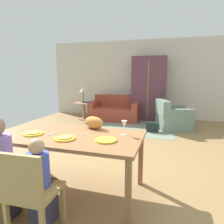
# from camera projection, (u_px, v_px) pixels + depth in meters

# --- Properties ---
(ground_plane) EXTENTS (7.06, 6.45, 0.02)m
(ground_plane) POSITION_uv_depth(u_px,v_px,m) (125.00, 148.00, 4.25)
(ground_plane) COLOR olive
(back_wall) EXTENTS (7.06, 0.10, 2.70)m
(back_wall) POSITION_uv_depth(u_px,v_px,m) (146.00, 79.00, 7.09)
(back_wall) COLOR beige
(back_wall) RESTS_ON ground_plane
(dining_table) EXTENTS (1.75, 0.94, 0.76)m
(dining_table) POSITION_uv_depth(u_px,v_px,m) (72.00, 140.00, 2.54)
(dining_table) COLOR #95633A
(dining_table) RESTS_ON ground_plane
(plate_near_man) EXTENTS (0.25, 0.25, 0.02)m
(plate_near_man) POSITION_uv_depth(u_px,v_px,m) (33.00, 134.00, 2.55)
(plate_near_man) COLOR yellow
(plate_near_man) RESTS_ON dining_table
(pizza_near_man) EXTENTS (0.17, 0.17, 0.01)m
(pizza_near_man) POSITION_uv_depth(u_px,v_px,m) (33.00, 132.00, 2.55)
(pizza_near_man) COLOR gold
(pizza_near_man) RESTS_ON plate_near_man
(plate_near_child) EXTENTS (0.25, 0.25, 0.02)m
(plate_near_child) POSITION_uv_depth(u_px,v_px,m) (65.00, 138.00, 2.36)
(plate_near_child) COLOR yellow
(plate_near_child) RESTS_ON dining_table
(pizza_near_child) EXTENTS (0.17, 0.17, 0.01)m
(pizza_near_child) POSITION_uv_depth(u_px,v_px,m) (65.00, 137.00, 2.36)
(pizza_near_child) COLOR gold
(pizza_near_child) RESTS_ON plate_near_child
(plate_near_woman) EXTENTS (0.25, 0.25, 0.02)m
(plate_near_woman) POSITION_uv_depth(u_px,v_px,m) (106.00, 140.00, 2.30)
(plate_near_woman) COLOR yellow
(plate_near_woman) RESTS_ON dining_table
(wine_glass) EXTENTS (0.07, 0.07, 0.19)m
(wine_glass) POSITION_uv_depth(u_px,v_px,m) (124.00, 125.00, 2.50)
(wine_glass) COLOR silver
(wine_glass) RESTS_ON dining_table
(fork) EXTENTS (0.03, 0.15, 0.01)m
(fork) POSITION_uv_depth(u_px,v_px,m) (52.00, 134.00, 2.56)
(fork) COLOR silver
(fork) RESTS_ON dining_table
(knife) EXTENTS (0.04, 0.17, 0.01)m
(knife) POSITION_uv_depth(u_px,v_px,m) (87.00, 133.00, 2.58)
(knife) COLOR silver
(knife) RESTS_ON dining_table
(person_man) EXTENTS (0.30, 0.41, 1.11)m
(person_man) POSITION_uv_depth(u_px,v_px,m) (1.00, 171.00, 2.09)
(person_man) COLOR #313243
(person_man) RESTS_ON ground_plane
(dining_chair_child) EXTENTS (0.44, 0.44, 0.87)m
(dining_chair_child) POSITION_uv_depth(u_px,v_px,m) (29.00, 190.00, 1.80)
(dining_chair_child) COLOR #AB8A4A
(dining_chair_child) RESTS_ON ground_plane
(person_child) EXTENTS (0.22, 0.29, 0.92)m
(person_child) POSITION_uv_depth(u_px,v_px,m) (41.00, 186.00, 1.97)
(person_child) COLOR #33344F
(person_child) RESTS_ON ground_plane
(cat) EXTENTS (0.36, 0.27, 0.17)m
(cat) POSITION_uv_depth(u_px,v_px,m) (94.00, 123.00, 2.82)
(cat) COLOR #CF833C
(cat) RESTS_ON dining_table
(area_rug) EXTENTS (2.60, 1.80, 0.01)m
(area_rug) POSITION_uv_depth(u_px,v_px,m) (128.00, 127.00, 5.89)
(area_rug) COLOR gray
(area_rug) RESTS_ON ground_plane
(couch) EXTENTS (1.63, 0.86, 0.82)m
(couch) POSITION_uv_depth(u_px,v_px,m) (115.00, 111.00, 6.82)
(couch) COLOR brown
(couch) RESTS_ON ground_plane
(armchair) EXTENTS (1.09, 1.08, 0.82)m
(armchair) POSITION_uv_depth(u_px,v_px,m) (172.00, 118.00, 5.66)
(armchair) COLOR slate
(armchair) RESTS_ON ground_plane
(armoire) EXTENTS (1.10, 0.59, 2.10)m
(armoire) POSITION_uv_depth(u_px,v_px,m) (149.00, 89.00, 6.73)
(armoire) COLOR #58303D
(armoire) RESTS_ON ground_plane
(side_table) EXTENTS (0.56, 0.56, 0.58)m
(side_table) POSITION_uv_depth(u_px,v_px,m) (84.00, 108.00, 6.86)
(side_table) COLOR #A8785C
(side_table) RESTS_ON ground_plane
(table_lamp) EXTENTS (0.26, 0.26, 0.54)m
(table_lamp) POSITION_uv_depth(u_px,v_px,m) (83.00, 90.00, 6.75)
(table_lamp) COLOR #44372E
(table_lamp) RESTS_ON side_table
(book_lower) EXTENTS (0.22, 0.16, 0.03)m
(book_lower) POSITION_uv_depth(u_px,v_px,m) (88.00, 102.00, 6.81)
(book_lower) COLOR maroon
(book_lower) RESTS_ON side_table
(book_upper) EXTENTS (0.22, 0.16, 0.03)m
(book_upper) POSITION_uv_depth(u_px,v_px,m) (88.00, 102.00, 6.76)
(book_upper) COLOR #324F74
(book_upper) RESTS_ON book_lower
(handbag) EXTENTS (0.32, 0.16, 0.26)m
(handbag) POSITION_uv_depth(u_px,v_px,m) (152.00, 127.00, 5.38)
(handbag) COLOR black
(handbag) RESTS_ON ground_plane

